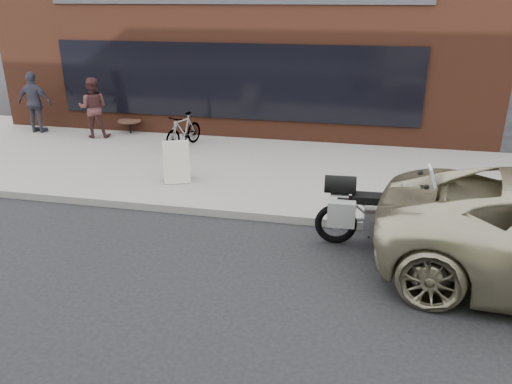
{
  "coord_description": "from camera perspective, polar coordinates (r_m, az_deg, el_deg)",
  "views": [
    {
      "loc": [
        1.51,
        -4.15,
        3.87
      ],
      "look_at": [
        -0.1,
        3.31,
        0.85
      ],
      "focal_mm": 35.0,
      "sensor_mm": 36.0,
      "label": 1
    }
  ],
  "objects": [
    {
      "name": "near_sidewalk",
      "position": [
        11.87,
        4.25,
        2.9
      ],
      "size": [
        44.0,
        6.0,
        0.15
      ],
      "primitive_type": "cube",
      "color": "gray",
      "rests_on": "ground"
    },
    {
      "name": "cafe_table",
      "position": [
        14.88,
        -14.25,
        7.83
      ],
      "size": [
        0.66,
        0.66,
        0.38
      ],
      "color": "black",
      "rests_on": "near_sidewalk"
    },
    {
      "name": "ground",
      "position": [
        5.87,
        -6.2,
        -19.81
      ],
      "size": [
        120.0,
        120.0,
        0.0
      ],
      "primitive_type": "plane",
      "color": "black",
      "rests_on": "ground"
    },
    {
      "name": "storefront",
      "position": [
        18.54,
        1.28,
        16.59
      ],
      "size": [
        14.0,
        10.07,
        4.5
      ],
      "color": "#582B1C",
      "rests_on": "ground"
    },
    {
      "name": "cafe_patron_right",
      "position": [
        15.75,
        -23.95,
        9.33
      ],
      "size": [
        1.02,
        0.43,
        1.73
      ],
      "primitive_type": "imported",
      "rotation": [
        0.0,
        0.0,
        3.15
      ],
      "color": "#3D3C4D",
      "rests_on": "near_sidewalk"
    },
    {
      "name": "bicycle_rear",
      "position": [
        13.18,
        -8.29,
        6.97
      ],
      "size": [
        0.83,
        1.52,
        0.88
      ],
      "primitive_type": "imported",
      "rotation": [
        0.0,
        0.0,
        -0.3
      ],
      "color": "gray",
      "rests_on": "near_sidewalk"
    },
    {
      "name": "sandwich_sign",
      "position": [
        10.75,
        -9.07,
        3.55
      ],
      "size": [
        0.69,
        0.67,
        0.88
      ],
      "rotation": [
        0.0,
        0.0,
        0.36
      ],
      "color": "silver",
      "rests_on": "near_sidewalk"
    },
    {
      "name": "cafe_patron_left",
      "position": [
        14.63,
        -18.1,
        9.15
      ],
      "size": [
        0.94,
        0.82,
        1.65
      ],
      "primitive_type": "imported",
      "rotation": [
        0.0,
        0.0,
        3.41
      ],
      "color": "#502A2A",
      "rests_on": "near_sidewalk"
    },
    {
      "name": "motorcycle",
      "position": [
        8.27,
        13.57,
        -2.22
      ],
      "size": [
        2.26,
        0.8,
        1.43
      ],
      "rotation": [
        0.0,
        0.0,
        0.05
      ],
      "color": "black",
      "rests_on": "ground"
    }
  ]
}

